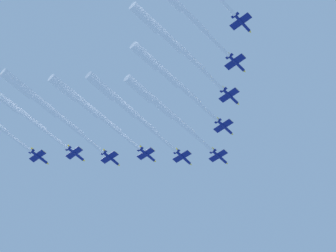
{
  "coord_description": "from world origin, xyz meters",
  "views": [
    {
      "loc": [
        139.22,
        -42.96,
        -26.47
      ],
      "look_at": [
        0.0,
        0.0,
        178.32
      ],
      "focal_mm": 67.03,
      "sensor_mm": 36.0,
      "label": 1
    }
  ],
  "objects_px": {
    "jet_starboard_inner": "(167,75)",
    "jet_trail_port": "(5,100)",
    "jet_lead": "(161,107)",
    "jet_port_inner": "(124,105)",
    "jet_starboard_mid": "(169,39)",
    "jet_port_outer": "(43,104)",
    "jet_port_mid": "(86,106)"
  },
  "relations": [
    {
      "from": "jet_starboard_inner",
      "to": "jet_trail_port",
      "type": "height_order",
      "value": "jet_trail_port"
    },
    {
      "from": "jet_lead",
      "to": "jet_trail_port",
      "type": "xyz_separation_m",
      "value": [
        -17.08,
        -59.19,
        2.87
      ]
    },
    {
      "from": "jet_port_inner",
      "to": "jet_trail_port",
      "type": "height_order",
      "value": "jet_trail_port"
    },
    {
      "from": "jet_lead",
      "to": "jet_starboard_mid",
      "type": "relative_size",
      "value": 1.01
    },
    {
      "from": "jet_lead",
      "to": "jet_starboard_inner",
      "type": "bearing_deg",
      "value": -7.86
    },
    {
      "from": "jet_starboard_mid",
      "to": "jet_trail_port",
      "type": "bearing_deg",
      "value": -131.03
    },
    {
      "from": "jet_port_outer",
      "to": "jet_trail_port",
      "type": "height_order",
      "value": "jet_trail_port"
    },
    {
      "from": "jet_lead",
      "to": "jet_trail_port",
      "type": "relative_size",
      "value": 0.94
    },
    {
      "from": "jet_port_mid",
      "to": "jet_starboard_mid",
      "type": "distance_m",
      "value": 44.62
    },
    {
      "from": "jet_port_inner",
      "to": "jet_starboard_inner",
      "type": "relative_size",
      "value": 1.03
    },
    {
      "from": "jet_starboard_inner",
      "to": "jet_starboard_mid",
      "type": "xyz_separation_m",
      "value": [
        15.04,
        -3.95,
        -0.52
      ]
    },
    {
      "from": "jet_lead",
      "to": "jet_starboard_mid",
      "type": "distance_m",
      "value": 29.87
    },
    {
      "from": "jet_port_inner",
      "to": "jet_starboard_inner",
      "type": "xyz_separation_m",
      "value": [
        17.77,
        12.26,
        0.52
      ]
    },
    {
      "from": "jet_starboard_mid",
      "to": "jet_starboard_inner",
      "type": "bearing_deg",
      "value": 165.29
    },
    {
      "from": "jet_starboard_inner",
      "to": "jet_port_outer",
      "type": "relative_size",
      "value": 0.92
    },
    {
      "from": "jet_lead",
      "to": "jet_port_inner",
      "type": "distance_m",
      "value": 14.66
    },
    {
      "from": "jet_lead",
      "to": "jet_port_inner",
      "type": "xyz_separation_m",
      "value": [
        -3.52,
        -14.23,
        -0.19
      ]
    },
    {
      "from": "jet_port_outer",
      "to": "jet_trail_port",
      "type": "relative_size",
      "value": 0.99
    },
    {
      "from": "jet_lead",
      "to": "jet_port_outer",
      "type": "relative_size",
      "value": 0.96
    },
    {
      "from": "jet_starboard_inner",
      "to": "jet_starboard_mid",
      "type": "relative_size",
      "value": 0.97
    },
    {
      "from": "jet_starboard_inner",
      "to": "jet_trail_port",
      "type": "xyz_separation_m",
      "value": [
        -31.33,
        -57.22,
        2.54
      ]
    },
    {
      "from": "jet_trail_port",
      "to": "jet_port_inner",
      "type": "bearing_deg",
      "value": 73.21
    },
    {
      "from": "jet_starboard_mid",
      "to": "jet_port_outer",
      "type": "xyz_separation_m",
      "value": [
        -41.32,
        -38.52,
        -0.1
      ]
    },
    {
      "from": "jet_port_inner",
      "to": "jet_starboard_mid",
      "type": "bearing_deg",
      "value": 14.23
    },
    {
      "from": "jet_port_outer",
      "to": "jet_trail_port",
      "type": "xyz_separation_m",
      "value": [
        -5.05,
        -14.75,
        3.17
      ]
    },
    {
      "from": "jet_starboard_inner",
      "to": "jet_port_outer",
      "type": "xyz_separation_m",
      "value": [
        -26.28,
        -42.47,
        -0.62
      ]
    },
    {
      "from": "jet_port_outer",
      "to": "jet_starboard_inner",
      "type": "bearing_deg",
      "value": 58.25
    },
    {
      "from": "jet_starboard_inner",
      "to": "jet_port_mid",
      "type": "height_order",
      "value": "jet_port_mid"
    },
    {
      "from": "jet_port_inner",
      "to": "jet_trail_port",
      "type": "relative_size",
      "value": 0.94
    },
    {
      "from": "jet_port_mid",
      "to": "jet_port_outer",
      "type": "relative_size",
      "value": 0.94
    },
    {
      "from": "jet_starboard_mid",
      "to": "jet_port_outer",
      "type": "distance_m",
      "value": 56.49
    },
    {
      "from": "jet_port_inner",
      "to": "jet_port_mid",
      "type": "distance_m",
      "value": 15.09
    }
  ]
}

